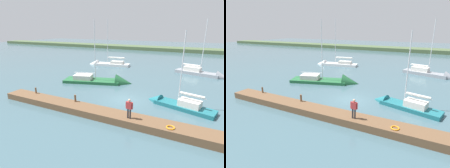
% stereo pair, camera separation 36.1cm
% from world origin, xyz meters
% --- Properties ---
extents(ground_plane, '(200.00, 200.00, 0.00)m').
position_xyz_m(ground_plane, '(0.00, 0.00, 0.00)').
color(ground_plane, '#42606B').
extents(far_shoreline, '(180.00, 8.00, 2.40)m').
position_xyz_m(far_shoreline, '(0.00, -51.93, 0.00)').
color(far_shoreline, '#4C603D').
rests_on(far_shoreline, ground_plane).
extents(dock_pier, '(24.70, 1.86, 0.67)m').
position_xyz_m(dock_pier, '(0.00, 4.84, 0.33)').
color(dock_pier, brown).
rests_on(dock_pier, ground_plane).
extents(mooring_post_near, '(0.18, 0.18, 0.68)m').
position_xyz_m(mooring_post_near, '(9.39, 4.18, 1.01)').
color(mooring_post_near, brown).
rests_on(mooring_post_near, dock_pier).
extents(mooring_post_far, '(0.21, 0.21, 0.72)m').
position_xyz_m(mooring_post_far, '(3.71, 4.18, 1.03)').
color(mooring_post_far, brown).
rests_on(mooring_post_far, dock_pier).
extents(life_ring_buoy, '(0.66, 0.66, 0.10)m').
position_xyz_m(life_ring_buoy, '(-6.04, 5.21, 0.72)').
color(life_ring_buoy, orange).
rests_on(life_ring_buoy, dock_pier).
extents(sailboat_outer_mooring, '(10.69, 5.65, 10.50)m').
position_xyz_m(sailboat_outer_mooring, '(5.29, -5.15, 0.08)').
color(sailboat_outer_mooring, '#236638').
rests_on(sailboat_outer_mooring, ground_plane).
extents(sailboat_mid_channel, '(9.55, 3.56, 10.95)m').
position_xyz_m(sailboat_mid_channel, '(11.67, -17.27, 0.12)').
color(sailboat_mid_channel, white).
rests_on(sailboat_mid_channel, ground_plane).
extents(sailboat_behind_pier, '(9.01, 4.38, 10.41)m').
position_xyz_m(sailboat_behind_pier, '(-8.08, -16.70, 0.22)').
color(sailboat_behind_pier, gray).
rests_on(sailboat_behind_pier, ground_plane).
extents(sailboat_far_right, '(7.37, 3.51, 8.63)m').
position_xyz_m(sailboat_far_right, '(-5.50, -0.74, 0.14)').
color(sailboat_far_right, '#1E6B75').
rests_on(sailboat_far_right, ground_plane).
extents(person_on_dock, '(0.66, 0.24, 1.74)m').
position_xyz_m(person_on_dock, '(-2.61, 5.14, 1.68)').
color(person_on_dock, '#28282D').
rests_on(person_on_dock, dock_pier).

